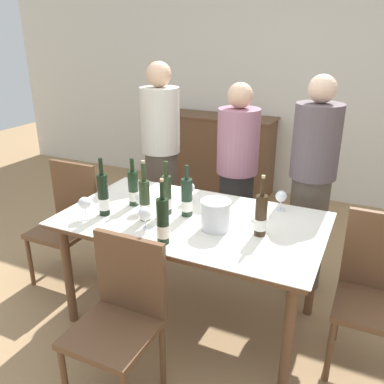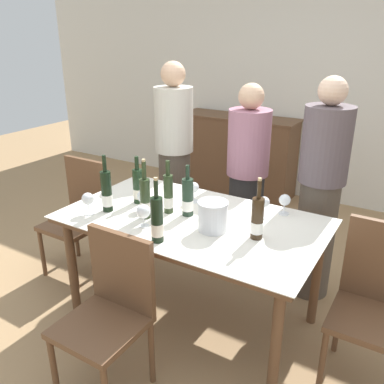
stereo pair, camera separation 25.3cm
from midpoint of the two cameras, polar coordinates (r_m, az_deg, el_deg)
name	(u,v)px [view 2 (the right image)]	position (r m, az deg, el deg)	size (l,w,h in m)	color
ground_plane	(192,316)	(3.01, 2.52, -17.06)	(12.00, 12.00, 0.00)	#A37F56
back_wall	(318,78)	(4.91, 18.69, 14.88)	(8.00, 0.10, 2.80)	silver
sideboard_cabinet	(237,154)	(5.06, 7.82, 5.22)	(1.44, 0.46, 0.95)	brown
dining_table	(192,229)	(2.64, 2.76, -5.21)	(1.66, 0.96, 0.77)	brown
ice_bucket	(213,215)	(2.42, 5.94, -3.32)	(0.18, 0.18, 0.18)	silver
wine_bottle_0	(169,194)	(2.64, -0.58, -0.38)	(0.06, 0.06, 0.36)	#28381E
wine_bottle_1	(157,221)	(2.27, -1.75, -4.12)	(0.07, 0.07, 0.38)	black
wine_bottle_2	(188,198)	(2.60, 2.17, -0.93)	(0.07, 0.07, 0.34)	#1E3323
wine_bottle_3	(257,219)	(2.36, 12.21, -3.82)	(0.07, 0.07, 0.37)	#332314
wine_bottle_4	(145,199)	(2.57, -3.79, -1.00)	(0.07, 0.07, 0.39)	#28381E
wine_bottle_5	(107,192)	(2.69, -9.28, -0.09)	(0.07, 0.07, 0.38)	black
wine_bottle_6	(138,187)	(2.80, -5.06, 0.70)	(0.07, 0.07, 0.33)	black
wine_glass_0	(264,203)	(2.63, 12.83, -1.57)	(0.07, 0.07, 0.15)	white
wine_glass_1	(144,197)	(2.69, -4.16, -0.72)	(0.09, 0.09, 0.14)	white
wine_glass_2	(285,201)	(2.72, 15.52, -1.24)	(0.08, 0.08, 0.14)	white
wine_glass_3	(143,212)	(2.46, -3.93, -2.88)	(0.09, 0.09, 0.14)	white
wine_glass_4	(194,188)	(2.81, 2.81, 0.47)	(0.07, 0.07, 0.14)	white
wine_glass_5	(88,199)	(2.68, -11.82, -1.09)	(0.08, 0.08, 0.15)	white
chair_near_front	(111,305)	(2.27, -8.13, -15.58)	(0.42, 0.42, 0.90)	brown
chair_left_end	(80,210)	(3.40, -13.44, -2.55)	(0.42, 0.42, 0.93)	brown
chair_right_end	(377,297)	(2.55, 27.20, -13.11)	(0.42, 0.42, 0.94)	brown
person_host	(174,159)	(3.58, -0.46, 4.61)	(0.33, 0.33, 1.66)	#51473D
person_guest_left	(247,181)	(3.30, 9.90, 1.45)	(0.33, 0.33, 1.53)	#262628
person_guest_right	(320,194)	(3.05, 19.84, -0.26)	(0.33, 0.33, 1.62)	#51473D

